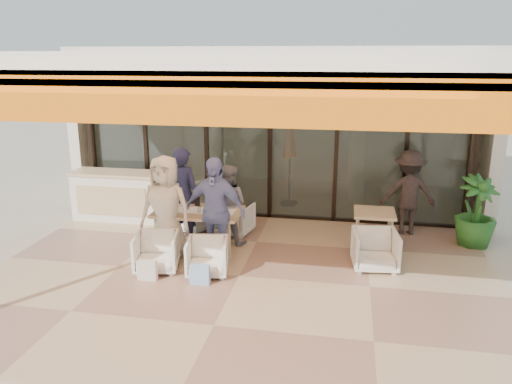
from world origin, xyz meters
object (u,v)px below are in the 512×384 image
at_px(chair_near_right, 207,255).
at_px(potted_palm, 476,212).
at_px(standing_woman, 408,193).
at_px(host_counter, 117,195).
at_px(side_chair, 375,248).
at_px(side_table, 374,217).
at_px(dining_table, 198,214).
at_px(chair_far_right, 234,217).
at_px(chair_far_left, 193,216).
at_px(diner_navy, 183,195).
at_px(diner_cream, 166,208).
at_px(chair_near_left, 156,251).
at_px(diner_grey, 228,204).
at_px(diner_periwinkle, 215,211).

height_order(chair_near_right, potted_palm, potted_palm).
xyz_separation_m(standing_woman, potted_palm, (1.14, -0.42, -0.17)).
relative_size(host_counter, side_chair, 2.58).
height_order(chair_near_right, side_table, side_table).
bearing_deg(side_chair, dining_table, 168.69).
distance_m(chair_far_right, chair_near_right, 1.90).
distance_m(chair_far_left, side_chair, 3.64).
relative_size(chair_far_left, diner_navy, 0.35).
height_order(chair_near_right, standing_woman, standing_woman).
height_order(dining_table, diner_navy, diner_navy).
relative_size(standing_woman, potted_palm, 1.26).
distance_m(dining_table, potted_palm, 4.96).
distance_m(diner_navy, diner_cream, 0.90).
height_order(chair_far_right, side_table, side_table).
height_order(chair_near_left, chair_near_right, chair_near_left).
bearing_deg(potted_palm, chair_near_right, -154.73).
xyz_separation_m(dining_table, diner_cream, (-0.41, -0.46, 0.21)).
xyz_separation_m(chair_far_left, diner_grey, (0.84, -0.50, 0.43)).
bearing_deg(standing_woman, potted_palm, 154.60).
xyz_separation_m(diner_navy, side_chair, (3.44, -0.69, -0.53)).
distance_m(chair_near_left, side_table, 3.75).
relative_size(diner_navy, standing_woman, 1.07).
bearing_deg(diner_grey, diner_navy, 9.80).
height_order(diner_navy, diner_grey, diner_navy).
distance_m(host_counter, diner_periwinkle, 3.16).
distance_m(dining_table, diner_navy, 0.64).
bearing_deg(diner_cream, potted_palm, 21.40).
bearing_deg(diner_grey, side_chair, 174.96).
bearing_deg(diner_cream, chair_far_left, 94.65).
relative_size(dining_table, standing_woman, 0.91).
relative_size(chair_far_right, diner_cream, 0.37).
height_order(host_counter, diner_navy, diner_navy).
height_order(chair_near_left, potted_palm, potted_palm).
relative_size(dining_table, diner_cream, 0.84).
relative_size(host_counter, diner_periwinkle, 1.03).
xyz_separation_m(chair_near_right, side_table, (2.60, 1.46, 0.31)).
bearing_deg(diner_cream, chair_near_left, -85.35).
bearing_deg(side_table, diner_periwinkle, -159.75).
bearing_deg(side_chair, diner_grey, 158.48).
relative_size(chair_far_left, diner_cream, 0.34).
xyz_separation_m(chair_near_left, diner_periwinkle, (0.84, 0.50, 0.56)).
distance_m(chair_near_right, diner_cream, 1.13).
bearing_deg(chair_near_right, host_counter, 128.32).
bearing_deg(dining_table, standing_woman, 22.63).
bearing_deg(side_table, dining_table, -170.54).
xyz_separation_m(chair_near_right, diner_cream, (-0.84, 0.50, 0.57)).
xyz_separation_m(chair_near_right, side_chair, (2.60, 0.71, 0.03)).
bearing_deg(chair_near_left, diner_cream, 77.87).
xyz_separation_m(diner_cream, side_table, (3.44, 0.96, -0.26)).
bearing_deg(chair_far_left, diner_cream, 108.89).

